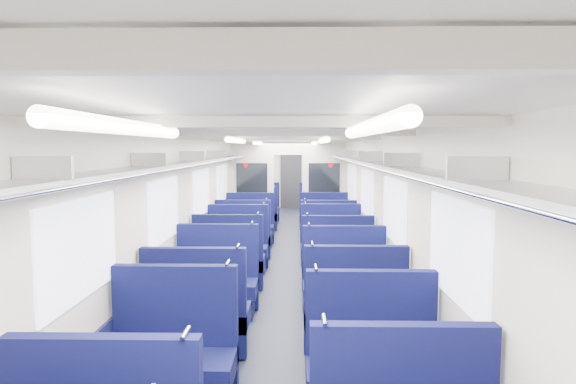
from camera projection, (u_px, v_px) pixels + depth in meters
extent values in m
cube|color=black|center=(285.00, 268.00, 8.92)|extent=(2.80, 18.00, 0.01)
cube|color=silver|center=(285.00, 137.00, 8.70)|extent=(2.80, 18.00, 0.01)
cube|color=beige|center=(207.00, 203.00, 8.84)|extent=(0.02, 18.00, 2.35)
cube|color=#101237|center=(208.00, 248.00, 8.91)|extent=(0.03, 17.90, 0.70)
cube|color=beige|center=(363.00, 203.00, 8.79)|extent=(0.02, 18.00, 2.35)
cube|color=#101237|center=(362.00, 249.00, 8.86)|extent=(0.03, 17.90, 0.70)
cube|color=beige|center=(291.00, 175.00, 17.77)|extent=(2.80, 0.02, 2.35)
cube|color=#B2B5BA|center=(216.00, 159.00, 8.76)|extent=(0.34, 17.40, 0.04)
cylinder|color=silver|center=(226.00, 160.00, 8.76)|extent=(0.02, 17.40, 0.02)
cube|color=#B2B5BA|center=(43.00, 169.00, 2.78)|extent=(0.34, 0.03, 0.14)
cube|color=#B2B5BA|center=(149.00, 160.00, 4.77)|extent=(0.34, 0.03, 0.14)
cube|color=#B2B5BA|center=(193.00, 156.00, 6.76)|extent=(0.34, 0.03, 0.14)
cube|color=#B2B5BA|center=(216.00, 154.00, 8.75)|extent=(0.34, 0.03, 0.14)
cube|color=#B2B5BA|center=(231.00, 153.00, 10.75)|extent=(0.34, 0.03, 0.14)
cube|color=#B2B5BA|center=(242.00, 152.00, 12.74)|extent=(0.34, 0.03, 0.14)
cube|color=#B2B5BA|center=(249.00, 152.00, 14.73)|extent=(0.34, 0.03, 0.14)
cube|color=#B2B5BA|center=(255.00, 151.00, 16.72)|extent=(0.34, 0.03, 0.14)
cube|color=#B2B5BA|center=(353.00, 159.00, 8.72)|extent=(0.34, 17.40, 0.04)
cylinder|color=silver|center=(343.00, 160.00, 8.72)|extent=(0.02, 17.40, 0.02)
cube|color=#B2B5BA|center=(477.00, 169.00, 2.73)|extent=(0.34, 0.03, 0.14)
cube|color=#B2B5BA|center=(401.00, 160.00, 4.73)|extent=(0.34, 0.03, 0.14)
cube|color=#B2B5BA|center=(370.00, 156.00, 6.72)|extent=(0.34, 0.03, 0.14)
cube|color=#B2B5BA|center=(353.00, 154.00, 8.71)|extent=(0.34, 0.03, 0.14)
cube|color=#B2B5BA|center=(343.00, 153.00, 10.70)|extent=(0.34, 0.03, 0.14)
cube|color=#B2B5BA|center=(336.00, 152.00, 12.69)|extent=(0.34, 0.03, 0.14)
cube|color=#B2B5BA|center=(330.00, 152.00, 14.68)|extent=(0.34, 0.03, 0.14)
cube|color=#B2B5BA|center=(326.00, 151.00, 16.68)|extent=(0.34, 0.03, 0.14)
cube|color=white|center=(81.00, 249.00, 3.64)|extent=(0.02, 1.30, 0.75)
cube|color=white|center=(164.00, 210.00, 5.93)|extent=(0.02, 1.30, 0.75)
cube|color=white|center=(201.00, 193.00, 8.22)|extent=(0.02, 1.30, 0.75)
cube|color=white|center=(222.00, 183.00, 10.51)|extent=(0.02, 1.30, 0.75)
cube|color=white|center=(238.00, 175.00, 13.29)|extent=(0.02, 1.30, 0.75)
cube|color=white|center=(247.00, 171.00, 15.58)|extent=(0.02, 1.30, 0.75)
cube|color=white|center=(456.00, 251.00, 3.59)|extent=(0.02, 1.30, 0.75)
cube|color=white|center=(394.00, 210.00, 5.88)|extent=(0.02, 1.30, 0.75)
cube|color=white|center=(367.00, 193.00, 8.17)|extent=(0.02, 1.30, 0.75)
cube|color=white|center=(352.00, 183.00, 10.46)|extent=(0.02, 1.30, 0.75)
cube|color=white|center=(340.00, 176.00, 13.24)|extent=(0.02, 1.30, 0.75)
cube|color=white|center=(334.00, 171.00, 15.53)|extent=(0.02, 1.30, 0.75)
cube|color=beige|center=(153.00, 53.00, 0.74)|extent=(2.70, 0.06, 0.06)
cube|color=beige|center=(258.00, 122.00, 2.73)|extent=(2.70, 0.06, 0.06)
cube|color=beige|center=(274.00, 133.00, 4.73)|extent=(2.70, 0.06, 0.06)
cube|color=beige|center=(281.00, 137.00, 6.72)|extent=(2.70, 0.06, 0.06)
cube|color=beige|center=(285.00, 140.00, 8.71)|extent=(2.70, 0.06, 0.06)
cube|color=beige|center=(287.00, 141.00, 10.70)|extent=(2.70, 0.06, 0.06)
cube|color=beige|center=(289.00, 142.00, 12.69)|extent=(2.70, 0.06, 0.06)
cube|color=beige|center=(290.00, 143.00, 14.68)|extent=(2.70, 0.06, 0.06)
cube|color=beige|center=(291.00, 144.00, 16.67)|extent=(2.70, 0.06, 0.06)
cylinder|color=white|center=(129.00, 127.00, 2.25)|extent=(0.07, 1.60, 0.07)
cylinder|color=white|center=(237.00, 140.00, 6.23)|extent=(0.07, 1.60, 0.07)
cylinder|color=white|center=(258.00, 143.00, 9.72)|extent=(0.07, 1.60, 0.07)
cylinder|color=white|center=(270.00, 145.00, 14.20)|extent=(0.07, 1.60, 0.07)
cylinder|color=white|center=(370.00, 127.00, 2.23)|extent=(0.07, 1.60, 0.07)
cylinder|color=white|center=(323.00, 140.00, 6.21)|extent=(0.07, 1.60, 0.07)
cylinder|color=white|center=(314.00, 143.00, 9.70)|extent=(0.07, 1.60, 0.07)
cylinder|color=white|center=(308.00, 145.00, 14.18)|extent=(0.07, 1.60, 0.07)
cube|color=black|center=(291.00, 180.00, 17.73)|extent=(0.75, 0.06, 2.00)
cube|color=beige|center=(252.00, 189.00, 11.99)|extent=(1.05, 0.08, 2.35)
cube|color=black|center=(252.00, 180.00, 11.92)|extent=(0.76, 0.02, 0.80)
cylinder|color=red|center=(246.00, 165.00, 11.88)|extent=(0.12, 0.01, 0.12)
cube|color=beige|center=(324.00, 189.00, 11.96)|extent=(1.05, 0.08, 2.35)
cube|color=black|center=(324.00, 180.00, 11.89)|extent=(0.76, 0.02, 0.80)
cylinder|color=red|center=(330.00, 165.00, 11.85)|extent=(0.12, 0.01, 0.12)
cube|color=beige|center=(288.00, 147.00, 11.88)|extent=(0.70, 0.08, 0.35)
cylinder|color=silver|center=(185.00, 333.00, 2.62)|extent=(0.02, 0.16, 0.02)
cylinder|color=silver|center=(324.00, 320.00, 2.81)|extent=(0.02, 0.16, 0.02)
cube|color=#0D1142|center=(170.00, 366.00, 4.06)|extent=(1.07, 0.56, 0.18)
cube|color=#0D1142|center=(176.00, 330.00, 4.27)|extent=(1.07, 0.10, 1.14)
cylinder|color=silver|center=(228.00, 263.00, 4.21)|extent=(0.02, 0.16, 0.02)
cube|color=#0D1142|center=(374.00, 377.00, 3.88)|extent=(1.07, 0.56, 0.18)
cube|color=#0D1142|center=(370.00, 338.00, 4.09)|extent=(1.07, 0.10, 1.14)
cylinder|color=silver|center=(316.00, 268.00, 4.04)|extent=(0.02, 0.16, 0.02)
cube|color=#0D1142|center=(199.00, 317.00, 5.25)|extent=(1.07, 0.56, 0.18)
cube|color=#0D0F37|center=(199.00, 338.00, 5.27)|extent=(0.99, 0.45, 0.28)
cube|color=#0D1142|center=(194.00, 303.00, 5.00)|extent=(1.07, 0.10, 1.14)
cylinder|color=silver|center=(238.00, 246.00, 4.94)|extent=(0.02, 0.16, 0.02)
cube|color=#0D1142|center=(353.00, 314.00, 5.35)|extent=(1.07, 0.56, 0.18)
cube|color=#0D0F37|center=(353.00, 334.00, 5.37)|extent=(0.99, 0.45, 0.28)
cube|color=#0D1142|center=(356.00, 300.00, 5.10)|extent=(1.07, 0.10, 1.14)
cylinder|color=silver|center=(312.00, 244.00, 5.06)|extent=(0.02, 0.16, 0.02)
cube|color=#0D1142|center=(216.00, 288.00, 6.33)|extent=(1.07, 0.56, 0.18)
cube|color=#0D0F37|center=(216.00, 305.00, 6.35)|extent=(0.99, 0.45, 0.28)
cube|color=#0D1142|center=(218.00, 266.00, 6.54)|extent=(1.07, 0.10, 1.14)
cylinder|color=silver|center=(252.00, 223.00, 6.48)|extent=(0.02, 0.16, 0.02)
cube|color=#0D1142|center=(345.00, 291.00, 6.19)|extent=(1.07, 0.56, 0.18)
cube|color=#0D0F37|center=(345.00, 309.00, 6.21)|extent=(0.99, 0.45, 0.28)
cube|color=#0D1142|center=(344.00, 269.00, 6.40)|extent=(1.07, 0.10, 1.14)
cylinder|color=silver|center=(309.00, 224.00, 6.35)|extent=(0.02, 0.16, 0.02)
cube|color=#0D1142|center=(230.00, 263.00, 7.71)|extent=(1.07, 0.56, 0.18)
cube|color=#0D0F37|center=(230.00, 277.00, 7.73)|extent=(0.99, 0.45, 0.28)
cube|color=#0D1142|center=(228.00, 252.00, 7.46)|extent=(1.07, 0.10, 1.14)
cylinder|color=silver|center=(257.00, 213.00, 7.40)|extent=(0.02, 0.16, 0.02)
cube|color=#0D1142|center=(336.00, 264.00, 7.60)|extent=(1.07, 0.56, 0.18)
cube|color=#0D0F37|center=(336.00, 279.00, 7.62)|extent=(0.99, 0.45, 0.28)
cube|color=#0D1142|center=(338.00, 253.00, 7.35)|extent=(1.07, 0.10, 1.14)
cylinder|color=silver|center=(307.00, 214.00, 7.31)|extent=(0.02, 0.16, 0.02)
cube|color=#0D1142|center=(237.00, 251.00, 8.58)|extent=(1.07, 0.56, 0.18)
cube|color=#0D0F37|center=(237.00, 264.00, 8.60)|extent=(0.99, 0.45, 0.28)
cube|color=#0D1142|center=(238.00, 236.00, 8.79)|extent=(1.07, 0.10, 1.14)
cylinder|color=silver|center=(264.00, 203.00, 8.72)|extent=(0.02, 0.16, 0.02)
cube|color=#0D1142|center=(332.00, 250.00, 8.67)|extent=(1.07, 0.56, 0.18)
cube|color=#0D0F37|center=(331.00, 263.00, 8.69)|extent=(0.99, 0.45, 0.28)
cube|color=#0D1142|center=(331.00, 235.00, 8.87)|extent=(1.07, 0.10, 1.14)
cylinder|color=silver|center=(306.00, 203.00, 8.83)|extent=(0.02, 0.16, 0.02)
cube|color=#0D1142|center=(244.00, 238.00, 9.78)|extent=(1.07, 0.56, 0.18)
cube|color=#0D0F37|center=(244.00, 250.00, 9.80)|extent=(0.99, 0.45, 0.28)
cube|color=#0D1142|center=(243.00, 229.00, 9.53)|extent=(1.07, 0.10, 1.14)
cylinder|color=silver|center=(266.00, 199.00, 9.47)|extent=(0.02, 0.16, 0.02)
cube|color=#0D1142|center=(328.00, 239.00, 9.75)|extent=(1.07, 0.56, 0.18)
cube|color=#0D0F37|center=(328.00, 250.00, 9.77)|extent=(0.99, 0.45, 0.28)
cube|color=#0D1142|center=(329.00, 230.00, 9.50)|extent=(1.07, 0.10, 1.14)
cylinder|color=silver|center=(305.00, 199.00, 9.45)|extent=(0.02, 0.16, 0.02)
cube|color=#0D1142|center=(249.00, 230.00, 10.85)|extent=(1.07, 0.56, 0.18)
cube|color=#0D0F37|center=(249.00, 240.00, 10.87)|extent=(0.99, 0.45, 0.28)
cube|color=#0D1142|center=(250.00, 218.00, 11.06)|extent=(1.07, 0.10, 1.14)
cylinder|color=silver|center=(270.00, 192.00, 11.00)|extent=(0.02, 0.16, 0.02)
cube|color=#0D1142|center=(324.00, 229.00, 10.93)|extent=(1.07, 0.56, 0.18)
cube|color=#0D0F37|center=(324.00, 239.00, 10.95)|extent=(0.99, 0.45, 0.28)
cube|color=#0D1142|center=(324.00, 217.00, 11.14)|extent=(1.07, 0.10, 1.14)
cylinder|color=silver|center=(304.00, 191.00, 11.10)|extent=(0.02, 0.16, 0.02)
cube|color=#0D1142|center=(257.00, 216.00, 13.00)|extent=(1.07, 0.56, 0.18)
cube|color=#0D0F37|center=(257.00, 225.00, 13.02)|extent=(0.99, 0.45, 0.28)
cube|color=#0D1142|center=(257.00, 209.00, 12.75)|extent=(1.07, 0.10, 1.14)
cylinder|color=silver|center=(274.00, 186.00, 12.69)|extent=(0.02, 0.16, 0.02)
cube|color=#0D1142|center=(320.00, 216.00, 12.94)|extent=(1.07, 0.56, 0.18)
cube|color=#0D0F37|center=(320.00, 225.00, 12.96)|extent=(0.99, 0.45, 0.28)
cube|color=#0D1142|center=(321.00, 209.00, 12.69)|extent=(1.07, 0.10, 1.14)
cylinder|color=silver|center=(303.00, 186.00, 12.65)|extent=(0.02, 0.16, 0.02)
cube|color=#0D1142|center=(260.00, 211.00, 14.11)|extent=(1.07, 0.56, 0.18)
cube|color=#0D0F37|center=(260.00, 219.00, 14.13)|extent=(0.99, 0.45, 0.28)
cube|color=#0D1142|center=(261.00, 202.00, 14.32)|extent=(1.07, 0.10, 1.14)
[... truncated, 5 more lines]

